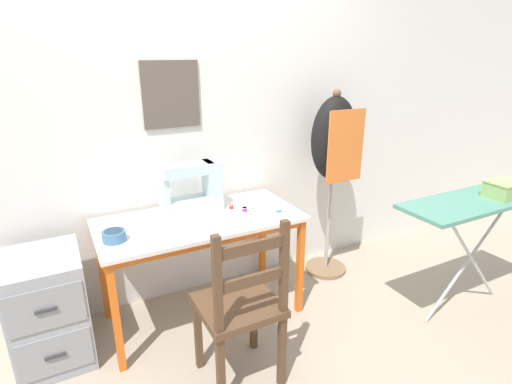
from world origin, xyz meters
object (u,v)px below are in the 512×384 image
Objects in this scene: wooden_chair at (241,308)px; dress_form at (334,147)px; storage_box at (504,189)px; thread_spool_near_machine at (231,207)px; fabric_bowl at (114,236)px; ironing_board at (481,204)px; sewing_machine at (195,188)px; scissors at (282,211)px; filing_cabinet at (49,308)px; thread_spool_mid_table at (245,210)px.

dress_form is at bearing 33.09° from wooden_chair.
thread_spool_near_machine is at bearing 150.19° from storage_box.
storage_box is (1.48, -0.85, 0.15)m from thread_spool_near_machine.
fabric_bowl is 0.11× the size of ironing_board.
storage_box is at bearing -22.44° from ironing_board.
sewing_machine reaches higher than thread_spool_near_machine.
thread_spool_near_machine is (0.75, 0.13, -0.02)m from fabric_bowl.
scissors is at bearing 150.29° from ironing_board.
thread_spool_mid_table is at bearing -2.92° from filing_cabinet.
wooden_chair reaches higher than storage_box.
thread_spool_mid_table is at bearing 3.21° from fabric_bowl.
thread_spool_mid_table is 0.03× the size of dress_form.
wooden_chair is at bearing 174.30° from storage_box.
filing_cabinet is (-0.87, 0.65, -0.13)m from wooden_chair.
sewing_machine is at bearing 154.83° from thread_spool_near_machine.
filing_cabinet is at bearing 162.70° from ironing_board.
dress_form is at bearing 5.96° from fabric_bowl.
sewing_machine is at bearing 150.17° from scissors.
dress_form is (0.84, 0.04, 0.30)m from thread_spool_near_machine.
sewing_machine is 0.26m from thread_spool_near_machine.
filing_cabinet is (-1.41, 0.16, -0.38)m from scissors.
sewing_machine is 0.87m from wooden_chair.
sewing_machine is 11.38× the size of thread_spool_near_machine.
wooden_chair is 0.66× the size of dress_form.
fabric_bowl is 2.35m from storage_box.
sewing_machine is at bearing 22.62° from fabric_bowl.
thread_spool_near_machine is 0.04× the size of wooden_chair.
filing_cabinet is 2.09m from dress_form.
scissors is 3.51× the size of thread_spool_mid_table.
sewing_machine is at bearing 150.25° from ironing_board.
ironing_board is at bearing -17.30° from filing_cabinet.
storage_box is (1.43, -0.76, 0.15)m from thread_spool_mid_table.
thread_spool_near_machine is 1.58m from ironing_board.
dress_form is 1.02m from ironing_board.
dress_form reaches higher than ironing_board.
filing_cabinet is at bearing 162.46° from storage_box.
sewing_machine is at bearing 176.62° from dress_form.
filing_cabinet is at bearing 177.08° from thread_spool_mid_table.
ironing_board reaches higher than thread_spool_near_machine.
thread_spool_mid_table is at bearing 62.19° from wooden_chair.
filing_cabinet is (-0.38, 0.11, -0.41)m from fabric_bowl.
dress_form reaches higher than sewing_machine.
thread_spool_near_machine and thread_spool_mid_table have the same top height.
thread_spool_near_machine is at bearing 69.27° from wooden_chair.
fabric_bowl is at bearing 162.43° from ironing_board.
dress_form is 1.23× the size of ironing_board.
dress_form is (1.04, -0.06, 0.17)m from sewing_machine.
scissors is 0.12× the size of ironing_board.
sewing_machine is 0.41× the size of wooden_chair.
wooden_chair is 0.82× the size of ironing_board.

